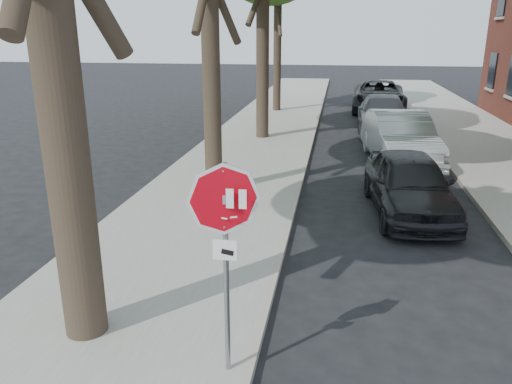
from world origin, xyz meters
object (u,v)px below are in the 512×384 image
stop_sign (225,231)px  car_c (383,114)px  car_b (400,138)px  car_d (379,96)px  car_a (409,184)px

stop_sign → car_c: 16.82m
car_b → car_d: (0.11, 10.99, -0.01)m
stop_sign → car_c: bearing=79.5°
stop_sign → car_c: stop_sign is taller
car_c → car_d: 5.71m
car_c → car_b: bearing=-87.8°
stop_sign → car_a: (2.87, 6.38, -1.24)m
stop_sign → car_c: (3.06, 16.50, -1.21)m
stop_sign → car_b: stop_sign is taller
car_a → car_d: car_d is taller
car_a → car_b: bearing=81.5°
car_c → car_d: (0.22, 5.70, 0.05)m
stop_sign → car_a: bearing=65.8°
car_c → car_a: bearing=-90.0°
car_b → car_c: 5.29m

